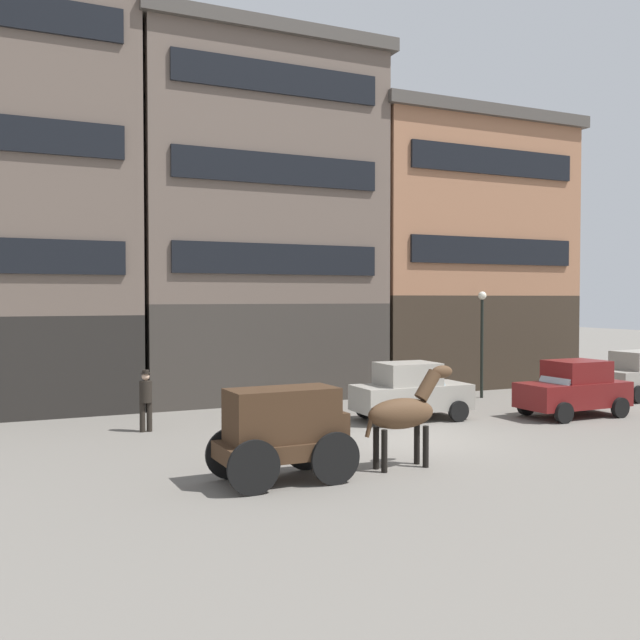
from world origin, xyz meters
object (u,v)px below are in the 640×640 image
at_px(cargo_wagon, 284,427).
at_px(sedan_dark, 574,389).
at_px(streetlamp_curbside, 482,329).
at_px(draft_horse, 405,412).
at_px(sedan_light, 411,391).
at_px(pedestrian_officer, 146,398).

distance_m(cargo_wagon, sedan_dark, 12.18).
bearing_deg(sedan_dark, streetlamp_curbside, 90.41).
bearing_deg(draft_horse, sedan_light, 56.95).
distance_m(sedan_light, streetlamp_curbside, 6.29).
bearing_deg(sedan_light, sedan_dark, -17.43).
relative_size(draft_horse, streetlamp_curbside, 0.57).
bearing_deg(streetlamp_curbside, sedan_light, -148.74).
relative_size(cargo_wagon, streetlamp_curbside, 0.71).
bearing_deg(draft_horse, sedan_dark, 23.04).
relative_size(cargo_wagon, draft_horse, 1.25).
bearing_deg(streetlamp_curbside, pedestrian_officer, -172.96).
height_order(pedestrian_officer, streetlamp_curbside, streetlamp_curbside).
bearing_deg(sedan_light, cargo_wagon, -140.32).
distance_m(draft_horse, streetlamp_curbside, 12.15).
xyz_separation_m(cargo_wagon, sedan_dark, (11.61, 3.68, -0.23)).
distance_m(cargo_wagon, pedestrian_officer, 7.01).
bearing_deg(cargo_wagon, sedan_dark, 17.60).
height_order(draft_horse, pedestrian_officer, draft_horse).
bearing_deg(pedestrian_officer, draft_horse, -56.34).
height_order(sedan_light, streetlamp_curbside, streetlamp_curbside).
bearing_deg(draft_horse, streetlamp_curbside, 44.42).
xyz_separation_m(draft_horse, streetlamp_curbside, (8.62, 8.45, 1.40)).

